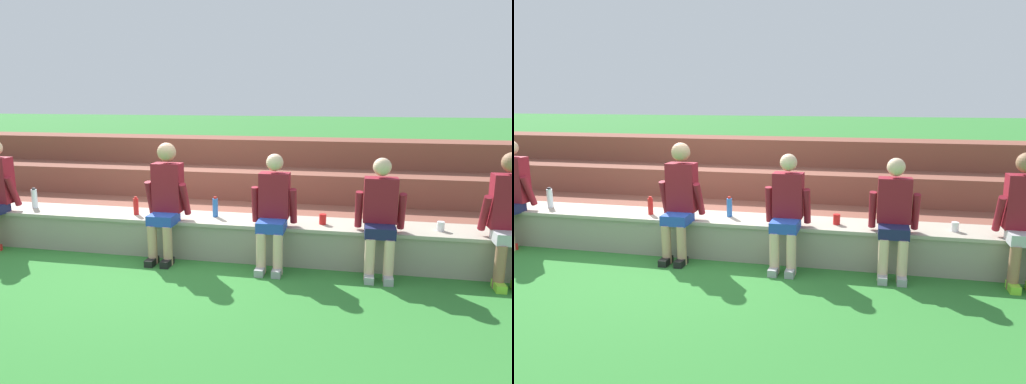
% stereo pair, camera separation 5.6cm
% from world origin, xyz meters
% --- Properties ---
extents(ground_plane, '(80.00, 80.00, 0.00)m').
position_xyz_m(ground_plane, '(0.00, 0.00, 0.00)').
color(ground_plane, '#2D752D').
extents(stone_seating_wall, '(9.56, 0.61, 0.47)m').
position_xyz_m(stone_seating_wall, '(0.00, 0.29, 0.25)').
color(stone_seating_wall, gray).
rests_on(stone_seating_wall, ground).
extents(brick_bleachers, '(11.29, 2.22, 1.25)m').
position_xyz_m(brick_bleachers, '(0.00, 2.09, 0.49)').
color(brick_bleachers, brown).
rests_on(brick_bleachers, ground).
extents(person_left_of_center, '(0.53, 0.56, 1.40)m').
position_xyz_m(person_left_of_center, '(0.04, 0.02, 0.75)').
color(person_left_of_center, tan).
rests_on(person_left_of_center, ground).
extents(person_center, '(0.52, 0.57, 1.31)m').
position_xyz_m(person_center, '(1.35, -0.01, 0.68)').
color(person_center, beige).
rests_on(person_center, ground).
extents(person_right_of_center, '(0.54, 0.55, 1.29)m').
position_xyz_m(person_right_of_center, '(2.53, 0.01, 0.68)').
color(person_right_of_center, beige).
rests_on(person_right_of_center, ground).
extents(person_far_right, '(0.52, 0.53, 1.38)m').
position_xyz_m(person_far_right, '(3.82, 0.02, 0.73)').
color(person_far_right, '#996B4C').
rests_on(person_far_right, ground).
extents(water_bottle_near_left, '(0.07, 0.07, 0.25)m').
position_xyz_m(water_bottle_near_left, '(0.56, 0.33, 0.59)').
color(water_bottle_near_left, blue).
rests_on(water_bottle_near_left, stone_seating_wall).
extents(water_bottle_center_gap, '(0.06, 0.06, 0.23)m').
position_xyz_m(water_bottle_center_gap, '(-0.45, 0.23, 0.58)').
color(water_bottle_center_gap, red).
rests_on(water_bottle_center_gap, stone_seating_wall).
extents(water_bottle_near_right, '(0.07, 0.07, 0.27)m').
position_xyz_m(water_bottle_near_right, '(-1.95, 0.29, 0.60)').
color(water_bottle_near_right, silver).
rests_on(water_bottle_near_right, stone_seating_wall).
extents(plastic_cup_right_end, '(0.08, 0.08, 0.12)m').
position_xyz_m(plastic_cup_right_end, '(1.89, 0.25, 0.53)').
color(plastic_cup_right_end, red).
rests_on(plastic_cup_right_end, stone_seating_wall).
extents(plastic_cup_left_end, '(0.08, 0.08, 0.11)m').
position_xyz_m(plastic_cup_left_end, '(3.20, 0.24, 0.52)').
color(plastic_cup_left_end, white).
rests_on(plastic_cup_left_end, stone_seating_wall).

